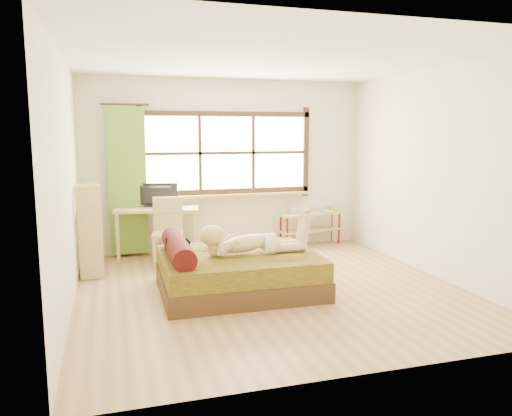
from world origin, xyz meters
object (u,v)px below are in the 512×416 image
object	(u,v)px
desk	(157,214)
chair	(168,227)
woman	(252,231)
pipe_shelf	(311,221)
kitten	(176,247)
bookshelf	(90,230)
bed	(235,271)

from	to	relation	value
desk	chair	bearing A→B (deg)	-63.34
woman	chair	xyz separation A→B (m)	(-0.80, 1.60, -0.20)
woman	pipe_shelf	world-z (taller)	woman
woman	desk	distance (m)	2.17
desk	pipe_shelf	bearing A→B (deg)	12.02
desk	pipe_shelf	size ratio (longest dim) A/B	1.14
kitten	pipe_shelf	bearing A→B (deg)	38.51
chair	pipe_shelf	distance (m)	2.48
kitten	bookshelf	world-z (taller)	bookshelf
bed	pipe_shelf	size ratio (longest dim) A/B	1.63
kitten	chair	xyz separation A→B (m)	(0.07, 1.45, -0.04)
kitten	chair	distance (m)	1.45
kitten	desk	xyz separation A→B (m)	(-0.05, 1.81, 0.09)
kitten	pipe_shelf	xyz separation A→B (m)	(2.49, 1.93, -0.16)
woman	pipe_shelf	distance (m)	2.66
bed	chair	xyz separation A→B (m)	(-0.61, 1.55, 0.28)
bookshelf	chair	bearing A→B (deg)	14.37
bed	bookshelf	bearing A→B (deg)	144.32
desk	kitten	bearing A→B (deg)	-79.30
bed	chair	distance (m)	1.68
chair	bookshelf	size ratio (longest dim) A/B	0.79
desk	bed	bearing A→B (deg)	-60.09
kitten	desk	size ratio (longest dim) A/B	0.21
woman	desk	xyz separation A→B (m)	(-0.92, 1.96, -0.07)
kitten	bed	bearing A→B (deg)	-7.67
woman	pipe_shelf	bearing A→B (deg)	52.80
bed	woman	size ratio (longest dim) A/B	1.44
woman	kitten	world-z (taller)	woman
bed	kitten	distance (m)	0.75
woman	bookshelf	distance (m)	2.25
pipe_shelf	chair	bearing A→B (deg)	-178.08
bed	desk	bearing A→B (deg)	111.35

